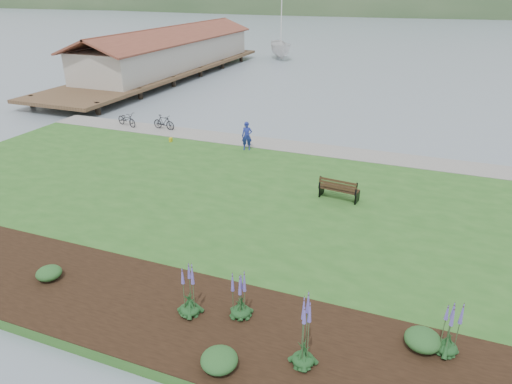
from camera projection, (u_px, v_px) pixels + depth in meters
ground at (233, 192)px, 23.47m from camera, size 600.00×600.00×0.00m
lawn at (216, 205)px, 21.69m from camera, size 34.00×20.00×0.40m
shoreline_path at (277, 144)px, 29.14m from camera, size 34.00×2.20×0.03m
garden_bed at (194, 318)px, 14.00m from camera, size 24.00×4.40×0.04m
far_hillside at (480, 14)px, 160.93m from camera, size 580.00×80.00×38.00m
pier_pavilion at (170, 52)px, 52.27m from camera, size 8.00×36.00×5.40m
park_bench at (339, 189)px, 21.52m from camera, size 1.90×0.95×1.14m
person at (247, 134)px, 27.86m from camera, size 0.87×0.72×2.06m
bicycle_a at (127, 119)px, 32.72m from camera, size 1.26×2.08×1.03m
bicycle_b at (164, 122)px, 31.99m from camera, size 0.63×1.75×1.03m
sailboat at (280, 59)px, 64.75m from camera, size 15.20×15.29×29.41m
pannier at (171, 140)px, 29.65m from camera, size 0.19×0.27×0.27m
echium_0 at (189, 294)px, 13.88m from camera, size 0.62×0.62×2.00m
echium_1 at (241, 297)px, 13.80m from camera, size 0.62×0.62×1.77m
echium_2 at (304, 336)px, 11.91m from camera, size 0.62×0.62×2.36m
echium_3 at (450, 328)px, 12.37m from camera, size 0.62×0.62×2.04m
shrub_0 at (49, 273)px, 15.79m from camera, size 0.87×0.87×0.43m
shrub_1 at (219, 360)px, 12.10m from camera, size 1.01×1.01×0.50m
shrub_2 at (423, 340)px, 12.78m from camera, size 1.02×1.02×0.51m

